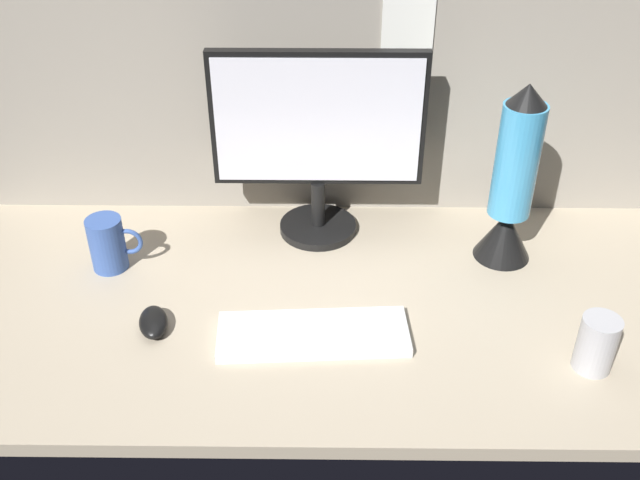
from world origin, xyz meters
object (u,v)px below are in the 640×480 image
at_px(keyboard, 313,334).
at_px(mug_ceramic_blue, 108,244).
at_px(mug_steel, 597,344).
at_px(lava_lamp, 512,189).
at_px(monitor, 318,135).
at_px(mouse, 153,322).

height_order(keyboard, mug_ceramic_blue, mug_ceramic_blue).
bearing_deg(mug_steel, mug_ceramic_blue, 162.73).
relative_size(mug_steel, mug_ceramic_blue, 0.92).
bearing_deg(lava_lamp, keyboard, -146.05).
distance_m(mug_steel, lava_lamp, 0.38).
height_order(mug_steel, mug_ceramic_blue, mug_ceramic_blue).
bearing_deg(monitor, mouse, -131.44).
height_order(monitor, mouse, monitor).
bearing_deg(keyboard, lava_lamp, 30.50).
bearing_deg(mug_steel, lava_lamp, 105.61).
bearing_deg(keyboard, mouse, 172.27).
height_order(mouse, mug_ceramic_blue, mug_ceramic_blue).
bearing_deg(keyboard, monitor, 85.84).
distance_m(monitor, mouse, 0.53).
bearing_deg(mouse, lava_lamp, 5.77).
height_order(keyboard, lava_lamp, lava_lamp).
height_order(mug_ceramic_blue, lava_lamp, lava_lamp).
height_order(monitor, keyboard, monitor).
height_order(monitor, mug_steel, monitor).
height_order(keyboard, mouse, mouse).
distance_m(mouse, lava_lamp, 0.79).
xyz_separation_m(mug_steel, mug_ceramic_blue, (-0.96, 0.30, 0.01)).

